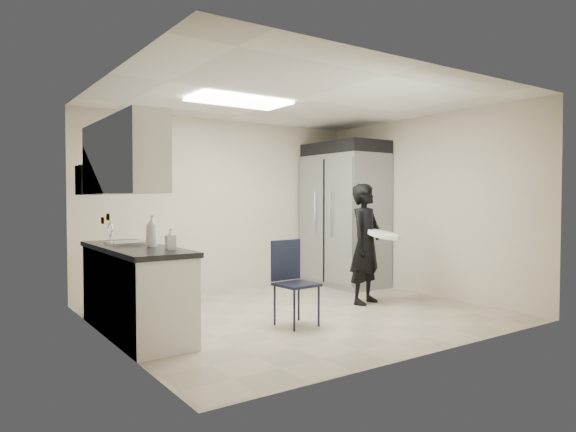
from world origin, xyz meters
TOP-DOWN VIEW (x-y plane):
  - floor at (0.00, 0.00)m, footprint 4.50×4.50m
  - ceiling at (0.00, 0.00)m, footprint 4.50×4.50m
  - back_wall at (0.00, 2.00)m, footprint 4.50×0.00m
  - left_wall at (-2.25, 0.00)m, footprint 0.00×4.00m
  - right_wall at (2.25, 0.00)m, footprint 0.00×4.00m
  - ceiling_panel at (-0.60, 0.40)m, footprint 1.20×0.60m
  - lower_counter at (-1.95, 0.20)m, footprint 0.60×1.90m
  - countertop at (-1.95, 0.20)m, footprint 0.64×1.95m
  - sink at (-1.93, 0.45)m, footprint 0.42×0.40m
  - faucet at (-2.13, 0.45)m, footprint 0.02×0.02m
  - upper_cabinets at (-2.08, 0.20)m, footprint 0.35×1.80m
  - towel_dispenser at (-2.14, 1.35)m, footprint 0.22×0.30m
  - notice_sticker_left at (-2.24, 0.10)m, footprint 0.00×0.12m
  - notice_sticker_right at (-2.24, 0.30)m, footprint 0.00×0.12m
  - commercial_fridge at (1.83, 1.27)m, footprint 0.80×1.35m
  - fridge_compressor at (1.83, 1.27)m, footprint 0.80×1.35m
  - folding_chair at (-0.38, -0.48)m, footprint 0.43×0.43m
  - man_tuxedo at (1.08, -0.03)m, footprint 0.68×0.56m
  - bucket_lid at (1.16, -0.26)m, footprint 0.51×0.51m
  - soap_bottle_a at (-1.83, 0.03)m, footprint 0.13×0.13m
  - soap_bottle_b at (-1.77, -0.33)m, footprint 0.10×0.10m

SIDE VIEW (x-z plane):
  - floor at x=0.00m, z-range 0.00..0.00m
  - lower_counter at x=-1.95m, z-range 0.00..0.86m
  - folding_chair at x=-0.38m, z-range 0.00..0.91m
  - man_tuxedo at x=1.08m, z-range 0.00..1.60m
  - sink at x=-1.93m, z-range 0.80..0.94m
  - countertop at x=-1.95m, z-range 0.86..0.91m
  - bucket_lid at x=1.16m, z-range 0.91..0.96m
  - soap_bottle_b at x=-1.77m, z-range 0.91..1.11m
  - faucet at x=-2.13m, z-range 0.90..1.14m
  - commercial_fridge at x=1.83m, z-range 0.00..2.10m
  - soap_bottle_a at x=-1.83m, z-range 0.91..1.23m
  - notice_sticker_right at x=-2.24m, z-range 1.15..1.21m
  - notice_sticker_left at x=-2.24m, z-range 1.19..1.25m
  - back_wall at x=0.00m, z-range -0.95..3.55m
  - left_wall at x=-2.25m, z-range -0.70..3.30m
  - right_wall at x=2.25m, z-range -0.70..3.30m
  - towel_dispenser at x=-2.14m, z-range 1.45..1.80m
  - upper_cabinets at x=-2.08m, z-range 1.45..2.20m
  - fridge_compressor at x=1.83m, z-range 2.10..2.30m
  - ceiling_panel at x=-0.60m, z-range 2.56..2.58m
  - ceiling at x=0.00m, z-range 2.60..2.60m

